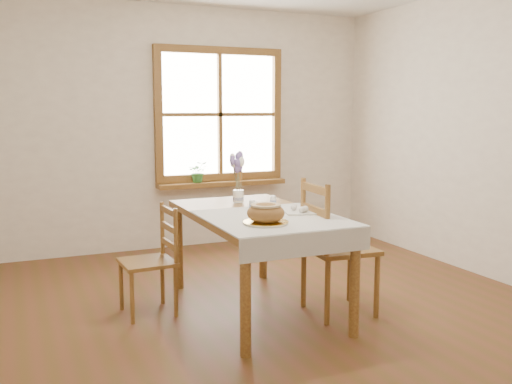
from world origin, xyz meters
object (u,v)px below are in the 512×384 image
(chair_right, at_px, (340,247))
(flower_vase, at_px, (238,197))
(dining_table, at_px, (256,223))
(bread_plate, at_px, (266,223))
(chair_left, at_px, (147,261))

(chair_right, bearing_deg, flower_vase, 38.76)
(chair_right, height_order, flower_vase, chair_right)
(dining_table, distance_m, chair_right, 0.64)
(bread_plate, height_order, flower_vase, flower_vase)
(chair_right, xyz_separation_m, flower_vase, (-0.52, 0.73, 0.30))
(chair_left, bearing_deg, dining_table, 69.29)
(dining_table, bearing_deg, bread_plate, -106.03)
(dining_table, distance_m, chair_left, 0.85)
(chair_left, distance_m, chair_right, 1.42)
(chair_left, xyz_separation_m, bread_plate, (0.63, -0.72, 0.37))
(chair_right, height_order, bread_plate, chair_right)
(dining_table, height_order, chair_right, chair_right)
(dining_table, height_order, flower_vase, flower_vase)
(chair_left, relative_size, chair_right, 0.81)
(bread_plate, bearing_deg, chair_right, 14.75)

